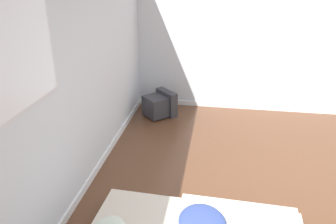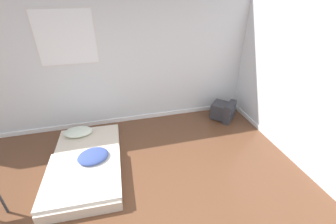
{
  "view_description": "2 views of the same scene",
  "coord_description": "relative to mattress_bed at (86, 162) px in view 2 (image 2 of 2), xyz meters",
  "views": [
    {
      "loc": [
        -2.96,
        1.17,
        2.37
      ],
      "look_at": [
        0.73,
        1.76,
        0.71
      ],
      "focal_mm": 35.0,
      "sensor_mm": 36.0,
      "label": 1
    },
    {
      "loc": [
        -0.19,
        -1.79,
        2.68
      ],
      "look_at": [
        0.7,
        1.55,
        0.7
      ],
      "focal_mm": 24.0,
      "sensor_mm": 36.0,
      "label": 2
    }
  ],
  "objects": [
    {
      "name": "crt_tv",
      "position": [
        2.93,
        0.86,
        0.09
      ],
      "size": [
        0.62,
        0.62,
        0.42
      ],
      "color": "#333338",
      "rests_on": "ground_plane"
    },
    {
      "name": "wall_back",
      "position": [
        0.77,
        1.37,
        1.18
      ],
      "size": [
        7.76,
        0.08,
        2.6
      ],
      "color": "silver",
      "rests_on": "ground_plane"
    },
    {
      "name": "mattress_bed",
      "position": [
        0.0,
        0.0,
        0.0
      ],
      "size": [
        1.18,
        1.99,
        0.31
      ],
      "color": "beige",
      "rests_on": "ground_plane"
    }
  ]
}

